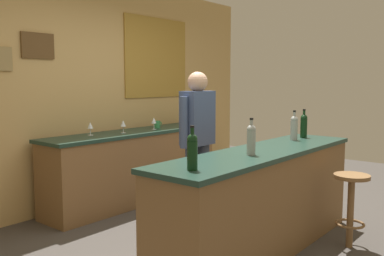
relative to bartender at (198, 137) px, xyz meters
name	(u,v)px	position (x,y,z in m)	size (l,w,h in m)	color
ground_plane	(224,240)	(-0.20, -0.49, -0.94)	(10.00, 10.00, 0.00)	#423D38
back_wall	(91,90)	(-0.18, 1.54, 0.48)	(6.00, 0.09, 2.80)	tan
bar_counter	(261,201)	(-0.20, -0.89, -0.47)	(2.54, 0.60, 0.92)	brown
side_counter	(136,166)	(0.20, 1.16, -0.48)	(2.55, 0.56, 0.90)	brown
bartender	(198,137)	(0.00, 0.00, 0.00)	(0.52, 0.21, 1.62)	#384766
bar_stool	(351,198)	(0.40, -1.47, -0.48)	(0.32, 0.32, 0.68)	brown
wine_bottle_a	(192,150)	(-1.24, -0.95, 0.12)	(0.07, 0.07, 0.31)	black
wine_bottle_b	(251,139)	(-0.48, -0.95, 0.12)	(0.07, 0.07, 0.31)	#999E99
wine_bottle_c	(294,127)	(0.56, -0.82, 0.12)	(0.07, 0.07, 0.31)	#999E99
wine_bottle_d	(304,125)	(0.80, -0.81, 0.12)	(0.07, 0.07, 0.31)	black
wine_glass_a	(90,126)	(-0.44, 1.23, 0.07)	(0.07, 0.07, 0.16)	silver
wine_glass_b	(123,124)	(-0.05, 1.11, 0.07)	(0.07, 0.07, 0.16)	silver
wine_glass_c	(154,121)	(0.46, 1.09, 0.07)	(0.07, 0.07, 0.16)	silver
wine_glass_d	(183,117)	(1.12, 1.17, 0.07)	(0.07, 0.07, 0.16)	silver
coffee_mug	(157,124)	(0.61, 1.18, 0.01)	(0.13, 0.08, 0.09)	#338C4C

